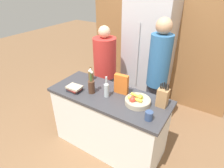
# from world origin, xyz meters

# --- Properties ---
(ground_plane) EXTENTS (14.00, 14.00, 0.00)m
(ground_plane) POSITION_xyz_m (0.00, 0.00, 0.00)
(ground_plane) COLOR brown
(kitchen_island) EXTENTS (1.60, 0.66, 0.90)m
(kitchen_island) POSITION_xyz_m (0.00, 0.00, 0.45)
(kitchen_island) COLOR silver
(kitchen_island) RESTS_ON ground_plane
(back_wall_wood) EXTENTS (2.80, 0.12, 2.60)m
(back_wall_wood) POSITION_xyz_m (0.00, 1.69, 1.30)
(back_wall_wood) COLOR olive
(back_wall_wood) RESTS_ON ground_plane
(refrigerator) EXTENTS (0.79, 0.62, 1.98)m
(refrigerator) POSITION_xyz_m (-0.03, 1.33, 0.99)
(refrigerator) COLOR #B7B7BC
(refrigerator) RESTS_ON ground_plane
(fruit_bowl) EXTENTS (0.31, 0.31, 0.11)m
(fruit_bowl) POSITION_xyz_m (0.40, 0.02, 0.95)
(fruit_bowl) COLOR tan
(fruit_bowl) RESTS_ON kitchen_island
(knife_block) EXTENTS (0.12, 0.10, 0.31)m
(knife_block) POSITION_xyz_m (0.66, 0.14, 1.02)
(knife_block) COLOR #A87A4C
(knife_block) RESTS_ON kitchen_island
(flower_vase) EXTENTS (0.09, 0.09, 0.34)m
(flower_vase) POSITION_xyz_m (-0.22, -0.08, 1.02)
(flower_vase) COLOR #4C2D1E
(flower_vase) RESTS_ON kitchen_island
(cereal_box) EXTENTS (0.19, 0.08, 0.26)m
(cereal_box) POSITION_xyz_m (0.11, 0.13, 1.04)
(cereal_box) COLOR orange
(cereal_box) RESTS_ON kitchen_island
(coffee_mug) EXTENTS (0.10, 0.11, 0.10)m
(coffee_mug) POSITION_xyz_m (0.63, -0.17, 0.96)
(coffee_mug) COLOR #334770
(coffee_mug) RESTS_ON kitchen_island
(book_stack) EXTENTS (0.20, 0.16, 0.07)m
(book_stack) POSITION_xyz_m (-0.44, -0.17, 0.94)
(book_stack) COLOR #232328
(book_stack) RESTS_ON kitchen_island
(bottle_oil) EXTENTS (0.08, 0.08, 0.20)m
(bottle_oil) POSITION_xyz_m (-0.45, 0.21, 0.98)
(bottle_oil) COLOR brown
(bottle_oil) RESTS_ON kitchen_island
(bottle_vinegar) EXTENTS (0.07, 0.07, 0.28)m
(bottle_vinegar) POSITION_xyz_m (-0.00, -0.05, 1.02)
(bottle_vinegar) COLOR #B2BCC1
(bottle_vinegar) RESTS_ON kitchen_island
(person_at_sink) EXTENTS (0.37, 0.37, 1.61)m
(person_at_sink) POSITION_xyz_m (-0.50, 0.64, 0.90)
(person_at_sink) COLOR #383842
(person_at_sink) RESTS_ON ground_plane
(person_in_blue) EXTENTS (0.30, 0.30, 1.82)m
(person_in_blue) POSITION_xyz_m (0.41, 0.65, 1.04)
(person_in_blue) COLOR #383842
(person_in_blue) RESTS_ON ground_plane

